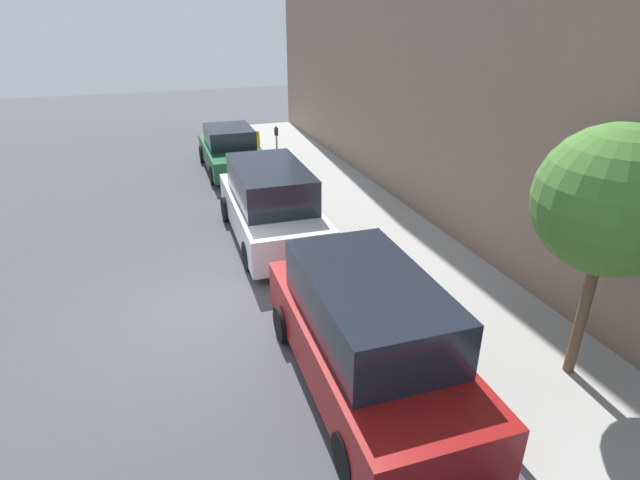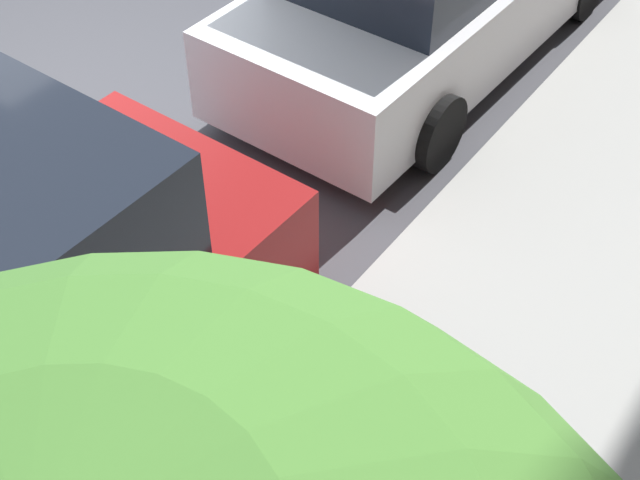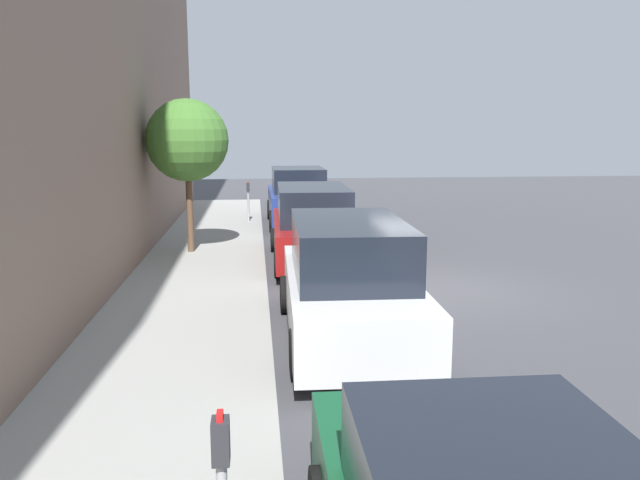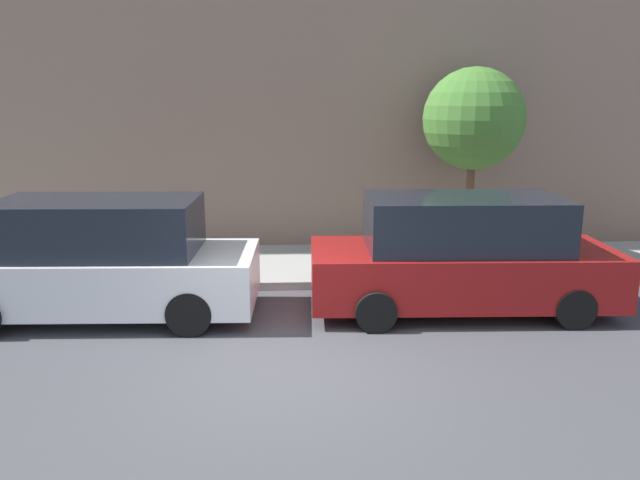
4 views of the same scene
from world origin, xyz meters
name	(u,v)px [view 1 (image 1 of 4)]	position (x,y,z in m)	size (l,w,h in m)	color
ground_plane	(195,311)	(0.00, 0.00, 0.00)	(60.00, 60.00, 0.00)	#424247
sidewalk	(421,268)	(4.98, 0.00, 0.07)	(2.96, 32.00, 0.15)	#9E9E99
parked_minivan_second	(367,333)	(2.30, -2.94, 0.92)	(2.02, 4.94, 1.90)	maroon
parked_minivan_third	(271,204)	(2.28, 2.87, 0.92)	(2.03, 4.95, 1.90)	silver
parked_sedan_fourth	(230,150)	(2.35, 9.18, 0.73)	(1.92, 4.52, 1.54)	#14512D
parking_meter_far	(277,142)	(3.95, 8.67, 1.03)	(0.11, 0.15, 1.44)	#ADADB2
street_tree	(612,201)	(5.39, -3.91, 3.00)	(2.08, 2.08, 3.90)	brown
fire_hydrant	(257,139)	(3.85, 11.48, 0.49)	(0.20, 0.20, 0.69)	gold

